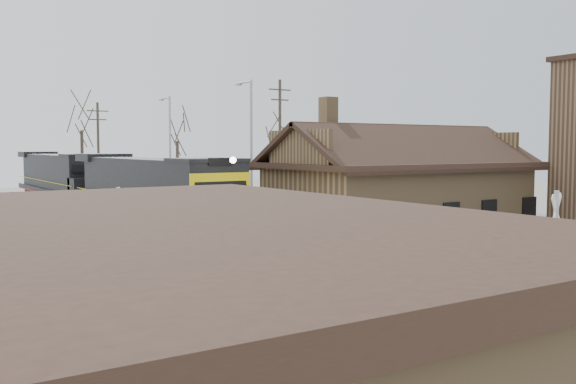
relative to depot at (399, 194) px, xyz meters
name	(u,v)px	position (x,y,z in m)	size (l,w,h in m)	color
ground	(378,305)	(-11.99, -12.00, -2.41)	(140.00, 140.00, 0.00)	gray
road	(378,305)	(-11.99, -12.00, -2.39)	(60.00, 9.00, 0.03)	slate
track_main	(187,244)	(-11.99, 3.00, -2.34)	(3.40, 90.00, 0.24)	gray
track_siding	(101,252)	(-16.49, 3.00, -2.34)	(3.40, 90.00, 0.24)	gray
depot	(399,194)	(0.00, 0.00, 0.00)	(15.20, 9.31, 7.90)	#91724B
locomotive_lead	(154,193)	(-11.99, 7.54, 0.02)	(3.11, 20.84, 4.63)	black
locomotive_trailing	(62,178)	(-11.99, 28.66, 0.02)	(3.11, 20.84, 4.38)	black
crossbuck_near	(555,263)	(-9.37, -16.58, -0.57)	(1.07, 0.46, 3.90)	#A5A8AD
crossbuck_far	(119,246)	(-18.66, -6.44, -0.62)	(1.08, 0.28, 3.77)	#A5A8AD
streetlight_b	(250,144)	(-4.14, 10.07, 2.93)	(0.25, 2.04, 9.59)	#A5A8AD
streetlight_c	(170,146)	(-5.10, 21.72, 2.73)	(0.25, 2.04, 9.20)	#A5A8AD
utility_pole_b	(98,150)	(-7.72, 32.51, 2.43)	(2.00, 0.24, 9.24)	#382D23
utility_pole_c	(280,143)	(1.91, 15.91, 3.05)	(2.00, 0.24, 10.45)	#382D23
tree_c	(81,119)	(-7.66, 38.28, 5.46)	(4.51, 4.51, 11.05)	#382D23
tree_d	(177,132)	(-0.54, 30.75, 4.16)	(3.77, 3.77, 9.24)	#382D23
tree_e	(274,137)	(9.00, 28.16, 3.67)	(3.49, 3.49, 8.55)	#382D23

